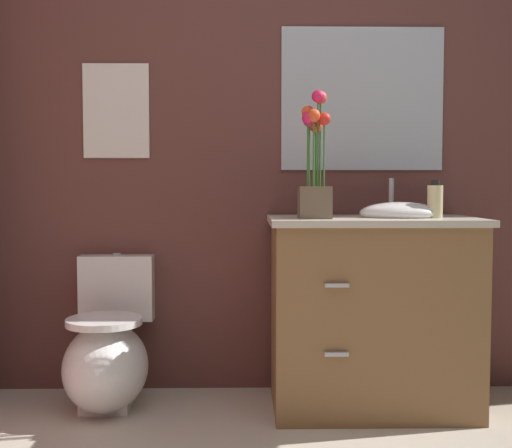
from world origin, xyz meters
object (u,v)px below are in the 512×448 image
at_px(vanity_cabinet, 372,311).
at_px(wall_mirror, 362,99).
at_px(flower_vase, 315,172).
at_px(wall_poster, 116,111).
at_px(soap_bottle, 435,201).
at_px(toilet, 108,355).

height_order(vanity_cabinet, wall_mirror, wall_mirror).
relative_size(flower_vase, wall_poster, 1.21).
distance_m(soap_bottle, wall_poster, 1.58).
distance_m(toilet, flower_vase, 1.26).
height_order(toilet, soap_bottle, soap_bottle).
relative_size(vanity_cabinet, wall_mirror, 1.32).
distance_m(vanity_cabinet, soap_bottle, 0.57).
bearing_deg(vanity_cabinet, flower_vase, -162.34).
bearing_deg(vanity_cabinet, soap_bottle, -11.78).
bearing_deg(vanity_cabinet, wall_mirror, 90.52).
xyz_separation_m(vanity_cabinet, soap_bottle, (0.26, -0.05, 0.50)).
bearing_deg(toilet, vanity_cabinet, -1.25).
bearing_deg(wall_mirror, flower_vase, -125.76).
height_order(soap_bottle, wall_poster, wall_poster).
xyz_separation_m(flower_vase, soap_bottle, (0.54, 0.03, -0.13)).
bearing_deg(flower_vase, vanity_cabinet, 17.66).
bearing_deg(wall_poster, wall_mirror, 0.00).
xyz_separation_m(toilet, wall_poster, (0.00, 0.27, 1.15)).
bearing_deg(soap_bottle, wall_mirror, 127.33).
distance_m(flower_vase, wall_mirror, 0.60).
bearing_deg(wall_mirror, toilet, -167.55).
bearing_deg(flower_vase, soap_bottle, 3.55).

